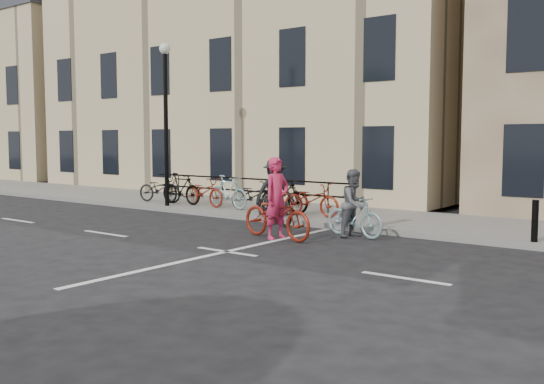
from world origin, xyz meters
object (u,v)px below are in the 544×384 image
Objects in this scene: lamp_post at (166,104)px; cyclist_pink at (277,211)px; cyclist_dark at (275,199)px; cyclist_grey at (354,210)px.

cyclist_pink is (6.33, -2.42, -2.82)m from lamp_post.
lamp_post is 5.59m from cyclist_dark.
cyclist_grey is at bearing -75.62° from cyclist_dark.
lamp_post reaches higher than cyclist_dark.
lamp_post reaches higher than cyclist_pink.
cyclist_pink is at bearing -115.33° from cyclist_dark.
cyclist_pink is 1.29× the size of cyclist_grey.
cyclist_pink is 2.44m from cyclist_dark.
cyclist_pink is at bearing 144.83° from cyclist_grey.
cyclist_grey is 0.82× the size of cyclist_dark.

